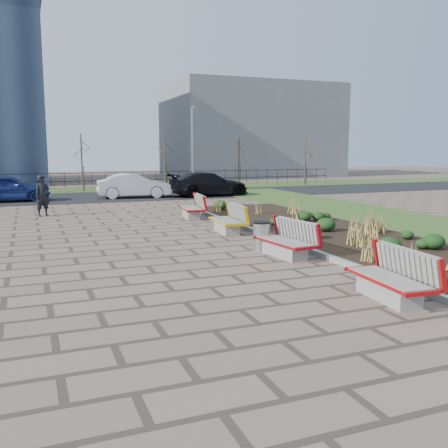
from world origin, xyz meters
name	(u,v)px	position (x,y,z in m)	size (l,w,h in m)	color
ground	(210,287)	(0.00, 0.00, 0.00)	(120.00, 120.00, 0.00)	#756050
planting_bed	(327,233)	(6.25, 5.00, 0.05)	(4.50, 18.00, 0.10)	black
planting_curb	(269,236)	(3.92, 5.00, 0.07)	(0.16, 18.00, 0.15)	gray
grass_verge_near	(431,226)	(11.00, 5.00, 0.02)	(5.00, 38.00, 0.04)	#33511E
grass_verge_far	(81,190)	(0.00, 28.00, 0.02)	(80.00, 5.00, 0.04)	#33511E
road	(91,197)	(0.00, 22.00, 0.01)	(80.00, 7.00, 0.02)	black
bench_a	(389,276)	(3.00, -2.17, 0.50)	(0.90, 2.10, 1.00)	#BA0C0E
bench_b	(284,239)	(3.00, 2.19, 0.50)	(0.90, 2.10, 1.00)	#A60B17
bench_c	(226,219)	(3.00, 6.57, 0.50)	(0.90, 2.10, 1.00)	#E8B50C
bench_d	(191,207)	(3.00, 10.77, 0.50)	(0.90, 2.10, 1.00)	#A70B0B
litter_bin	(262,236)	(2.82, 3.28, 0.42)	(0.51, 0.51, 0.83)	#B2B2B7
pedestrian	(42,196)	(-3.02, 13.78, 0.93)	(0.68, 0.44, 1.86)	black
car_blue	(8,188)	(-4.67, 20.99, 0.79)	(1.82, 4.52, 1.54)	navy
car_silver	(134,186)	(2.51, 20.70, 0.77)	(1.58, 4.53, 1.49)	silver
car_black	(209,184)	(7.16, 20.11, 0.77)	(2.11, 5.19, 1.51)	black
tree_c	(82,163)	(0.00, 26.50, 2.04)	(1.40, 1.40, 4.00)	#4C3D2D
tree_d	(165,162)	(6.00, 26.50, 2.04)	(1.40, 1.40, 4.00)	#4C3D2D
tree_e	(239,161)	(12.00, 26.50, 2.04)	(1.40, 1.40, 4.00)	#4C3D2D
tree_f	(305,161)	(18.00, 26.50, 2.04)	(1.40, 1.40, 4.00)	#4C3D2D
lamp_east	(192,148)	(8.00, 26.00, 3.04)	(0.24, 0.60, 6.00)	gray
railing_fence	(79,180)	(0.00, 29.50, 0.64)	(44.00, 0.10, 1.20)	black
building_grey	(250,131)	(20.00, 42.00, 5.00)	(18.00, 12.00, 10.00)	slate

